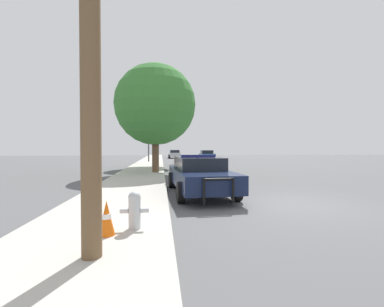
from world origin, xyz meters
name	(u,v)px	position (x,y,z in m)	size (l,w,h in m)	color
ground_plane	(286,204)	(0.00, 0.00, 0.00)	(110.00, 110.00, 0.00)	#565659
sidewalk_left	(115,206)	(-5.10, 0.00, 0.07)	(3.00, 110.00, 0.13)	#BCB7AD
police_car	(199,174)	(-2.38, 2.11, 0.74)	(2.22, 5.28, 1.45)	#141E3D
fire_hydrant	(135,209)	(-4.33, -2.36, 0.52)	(0.56, 0.24, 0.73)	#B7BCC1
traffic_light	(163,129)	(-3.58, 23.43, 4.02)	(4.37, 0.35, 5.48)	#424247
car_background_oncoming	(207,155)	(2.68, 28.54, 0.75)	(2.13, 4.04, 1.42)	navy
car_background_distant	(174,154)	(-1.52, 36.50, 0.74)	(2.03, 4.49, 1.41)	#B7B7BC
tree_sidewalk_near	(155,105)	(-4.17, 9.65, 4.56)	(5.31, 5.31, 7.10)	brown
tree_sidewalk_mid	(156,117)	(-4.25, 15.18, 4.39)	(4.52, 4.52, 6.54)	#4C3823
traffic_cone	(107,218)	(-4.79, -2.69, 0.44)	(0.30, 0.30, 0.63)	orange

